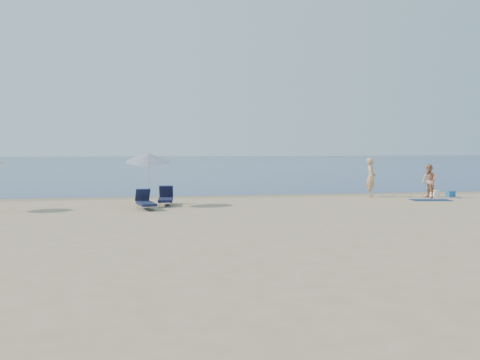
{
  "coord_description": "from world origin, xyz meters",
  "views": [
    {
      "loc": [
        -9.06,
        -10.14,
        2.4
      ],
      "look_at": [
        -3.65,
        16.0,
        1.0
      ],
      "focal_mm": 45.0,
      "sensor_mm": 36.0,
      "label": 1
    }
  ],
  "objects_px": {
    "person_left": "(371,177)",
    "blue_cooler": "(450,194)",
    "umbrella_near": "(148,158)",
    "person_right": "(429,181)"
  },
  "relations": [
    {
      "from": "person_left",
      "to": "blue_cooler",
      "type": "bearing_deg",
      "value": -82.7
    },
    {
      "from": "blue_cooler",
      "to": "umbrella_near",
      "type": "height_order",
      "value": "umbrella_near"
    },
    {
      "from": "person_left",
      "to": "umbrella_near",
      "type": "height_order",
      "value": "umbrella_near"
    },
    {
      "from": "person_left",
      "to": "person_right",
      "type": "relative_size",
      "value": 1.18
    },
    {
      "from": "person_left",
      "to": "umbrella_near",
      "type": "xyz_separation_m",
      "value": [
        -11.06,
        -2.55,
        1.05
      ]
    },
    {
      "from": "person_left",
      "to": "umbrella_near",
      "type": "distance_m",
      "value": 11.4
    },
    {
      "from": "person_right",
      "to": "blue_cooler",
      "type": "height_order",
      "value": "person_right"
    },
    {
      "from": "person_right",
      "to": "umbrella_near",
      "type": "height_order",
      "value": "umbrella_near"
    },
    {
      "from": "person_left",
      "to": "blue_cooler",
      "type": "xyz_separation_m",
      "value": [
        3.89,
        -0.78,
        -0.83
      ]
    },
    {
      "from": "umbrella_near",
      "to": "person_right",
      "type": "bearing_deg",
      "value": 8.58
    }
  ]
}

